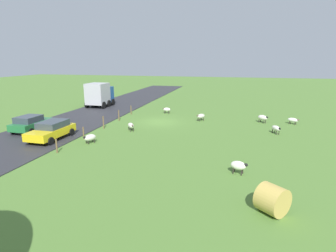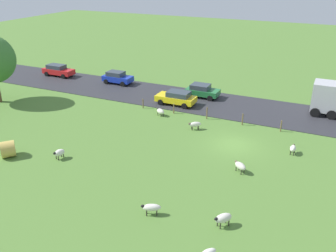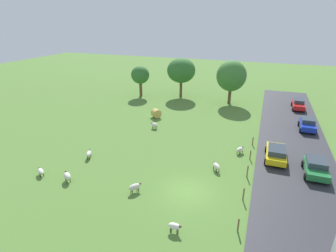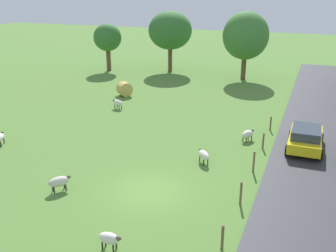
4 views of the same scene
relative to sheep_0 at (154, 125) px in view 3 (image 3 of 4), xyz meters
The scene contains 23 objects.
ground_plane 14.87m from the sheep_0, 55.52° to the right, with size 160.00×160.00×0.00m, color #517A33.
road_strip 21.58m from the sheep_0, 34.60° to the right, with size 8.00×80.00×0.06m, color #2D2D33.
sheep_0 is the anchor object (origin of this frame).
sheep_1 14.53m from the sheep_0, 73.62° to the right, with size 1.08×1.21×0.81m.
sheep_2 14.88m from the sheep_0, 100.06° to the right, with size 1.23×1.14×0.86m.
sheep_3 15.81m from the sheep_0, 111.19° to the right, with size 1.17×0.95×0.69m.
sheep_4 12.86m from the sheep_0, 38.02° to the right, with size 1.10×1.21×0.78m.
sheep_5 19.34m from the sheep_0, 62.59° to the right, with size 1.01×0.48×0.76m.
sheep_6 12.41m from the sheep_0, 15.66° to the right, with size 0.98×1.19×0.76m.
sheep_7 10.76m from the sheep_0, 108.59° to the right, with size 0.93×1.29×0.78m.
hay_bale_0 4.33m from the sheep_0, 109.66° to the left, with size 1.35×1.35×1.09m, color tan.
tree_0 17.56m from the sheep_0, 95.47° to the left, with size 5.36×5.36×7.39m.
tree_1 17.96m from the sheep_0, 62.74° to the left, with size 5.13×5.13×7.64m.
tree_2 17.39m from the sheep_0, 122.21° to the left, with size 3.48×3.48×5.85m.
fence_post_0 20.32m from the sheep_0, 49.70° to the right, with size 0.12×0.12×1.12m, color brown.
fence_post_1 17.65m from the sheep_0, 41.88° to the right, with size 0.12×0.12×1.20m, color brown.
fence_post_2 15.42m from the sheep_0, 31.54° to the right, with size 0.12×0.12×1.28m, color brown.
fence_post_3 13.85m from the sheep_0, 18.32° to the right, with size 0.12×0.12×1.08m, color brown.
fence_post_4 13.16m from the sheep_0, ahead, with size 0.12×0.12×1.06m, color brown.
car_0 20.03m from the sheep_0, 15.26° to the right, with size 2.18×3.90×1.53m.
car_1 16.11m from the sheep_0, 12.74° to the right, with size 2.22×4.46×1.53m.
car_2 20.93m from the sheep_0, 19.06° to the left, with size 2.04×3.93×1.58m.
car_3 25.37m from the sheep_0, 40.29° to the left, with size 1.95×4.56×1.59m.
Camera 3 is at (5.16, -18.75, 14.21)m, focal length 28.14 mm.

